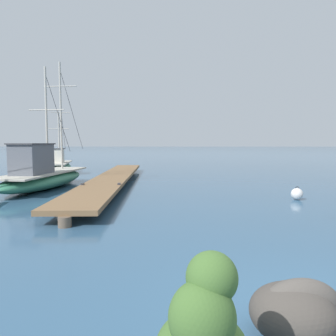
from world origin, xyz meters
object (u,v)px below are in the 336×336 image
(fishing_boat_0, at_px, (59,166))
(fishing_boat_1, at_px, (42,175))
(mooring_buoy, at_px, (297,194))
(coastal_shrub, at_px, (203,333))
(shore_rock_mid_cluster, at_px, (295,311))

(fishing_boat_0, relative_size, fishing_boat_1, 0.76)
(fishing_boat_1, distance_m, mooring_buoy, 11.85)
(fishing_boat_1, xyz_separation_m, mooring_buoy, (11.54, -2.63, -0.46))
(mooring_buoy, bearing_deg, coastal_shrub, -113.70)
(fishing_boat_0, relative_size, mooring_buoy, 12.36)
(fishing_boat_0, xyz_separation_m, fishing_boat_1, (2.02, -7.46, 0.09))
(coastal_shrub, distance_m, mooring_buoy, 11.29)
(coastal_shrub, bearing_deg, mooring_buoy, 66.30)
(fishing_boat_1, xyz_separation_m, coastal_shrub, (7.01, -12.95, 0.03))
(fishing_boat_1, distance_m, coastal_shrub, 14.73)
(fishing_boat_0, height_order, coastal_shrub, fishing_boat_0)
(fishing_boat_0, xyz_separation_m, mooring_buoy, (13.56, -10.09, -0.36))
(fishing_boat_1, relative_size, coastal_shrub, 6.39)
(fishing_boat_0, xyz_separation_m, shore_rock_mid_cluster, (10.18, -19.31, -0.27))
(fishing_boat_1, distance_m, shore_rock_mid_cluster, 14.39)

